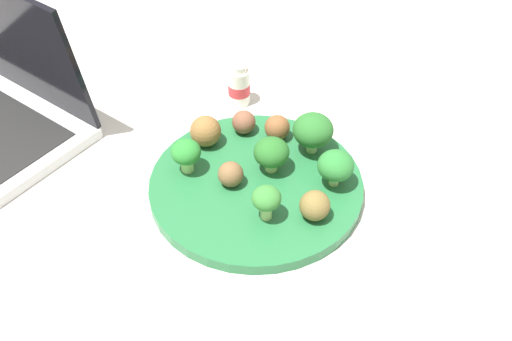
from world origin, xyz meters
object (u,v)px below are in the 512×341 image
yogurt_bottle (239,86)px  meatball_center (206,131)px  meatball_back_left (244,122)px  meatball_mid_left (231,174)px  broccoli_floret_far_rim (271,153)px  broccoli_floret_front_left (266,199)px  meatball_mid_right (277,128)px  broccoli_floret_front_right (313,130)px  broccoli_floret_center (336,166)px  broccoli_floret_back_right (186,153)px  plate (256,186)px  meatball_near_rim (315,206)px

yogurt_bottle → meatball_center: bearing=-41.4°
meatball_back_left → meatball_mid_left: same height
broccoli_floret_far_rim → broccoli_floret_front_left: 0.09m
meatball_mid_right → meatball_center: meatball_center is taller
broccoli_floret_front_right → meatball_back_left: (-0.07, -0.07, -0.02)m
broccoli_floret_center → broccoli_floret_back_right: bearing=-118.5°
plate → meatball_back_left: (-0.10, 0.02, 0.02)m
broccoli_floret_front_left → meatball_mid_right: 0.15m
meatball_back_left → broccoli_floret_front_right: bearing=45.5°
broccoli_floret_front_left → meatball_back_left: broccoli_floret_front_left is taller
meatball_mid_right → meatball_mid_left: size_ratio=1.06×
meatball_mid_left → broccoli_floret_back_right: bearing=-134.6°
meatball_mid_left → meatball_mid_right: bearing=125.5°
broccoli_floret_far_rim → meatball_near_rim: broccoli_floret_far_rim is taller
broccoli_floret_far_rim → meatball_center: (-0.08, -0.06, -0.01)m
broccoli_floret_center → broccoli_floret_far_rim: size_ratio=1.04×
meatball_mid_right → broccoli_floret_front_right: bearing=38.6°
plate → broccoli_floret_back_right: 0.10m
broccoli_floret_front_left → meatball_mid_right: bearing=152.9°
broccoli_floret_far_rim → yogurt_bottle: size_ratio=0.72×
broccoli_floret_back_right → yogurt_bottle: size_ratio=0.70×
broccoli_floret_center → broccoli_floret_far_rim: bearing=-129.7°
meatball_center → broccoli_floret_center: bearing=43.7°
meatball_near_rim → yogurt_bottle: size_ratio=0.56×
broccoli_floret_back_right → broccoli_floret_front_left: (0.12, 0.07, 0.00)m
broccoli_floret_back_right → meatball_back_left: (-0.05, 0.10, -0.01)m
meatball_near_rim → meatball_mid_right: meatball_near_rim is taller
broccoli_floret_front_left → meatball_mid_left: 0.08m
broccoli_floret_front_left → meatball_mid_left: bearing=-163.3°
meatball_mid_left → yogurt_bottle: yogurt_bottle is taller
broccoli_floret_front_right → broccoli_floret_far_rim: bearing=-76.8°
plate → yogurt_bottle: bearing=166.8°
broccoli_floret_center → yogurt_bottle: yogurt_bottle is taller
broccoli_floret_front_left → meatball_near_rim: 0.06m
broccoli_floret_back_right → broccoli_floret_front_left: size_ratio=1.01×
broccoli_floret_center → meatball_mid_right: broccoli_floret_center is taller
broccoli_floret_front_right → meatball_mid_left: broccoli_floret_front_right is taller
plate → meatball_near_rim: size_ratio=7.33×
meatball_mid_right → yogurt_bottle: bearing=-172.6°
broccoli_floret_front_left → meatball_back_left: (-0.17, 0.03, -0.01)m
plate → meatball_mid_left: bearing=-104.8°
broccoli_floret_front_left → meatball_back_left: bearing=169.4°
broccoli_floret_front_left → broccoli_floret_back_right: bearing=-150.1°
broccoli_floret_back_right → meatball_mid_right: (-0.02, 0.14, -0.01)m
meatball_near_rim → meatball_center: meatball_center is taller
broccoli_floret_far_rim → meatball_back_left: broccoli_floret_far_rim is taller
plate → broccoli_floret_back_right: (-0.05, -0.08, 0.04)m
meatball_mid_right → plate: bearing=-39.0°
plate → meatball_mid_left: size_ratio=8.37×
meatball_center → meatball_back_left: bearing=95.5°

